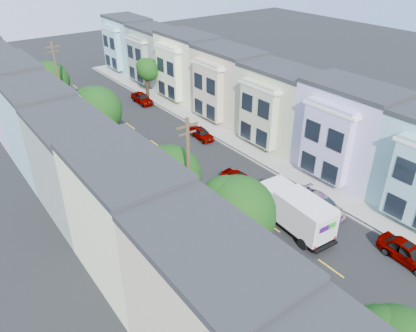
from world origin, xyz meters
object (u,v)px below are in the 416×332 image
parked_right_c (202,134)px  tree_b (236,214)px  tree_d (96,111)px  parked_left_d (140,173)px  parked_right_a (408,253)px  parked_right_b (322,204)px  utility_pole_near (189,185)px  parked_left_b (314,321)px  parked_left_c (206,230)px  utility_pole_far (60,87)px  fedex_truck (296,210)px  lead_sedan (241,181)px  tree_c (169,177)px  tree_far_r (148,70)px  tree_e (49,81)px  parked_right_d (142,98)px

parked_right_c → tree_b: bearing=-116.4°
tree_d → parked_right_c: 12.33m
parked_left_d → parked_right_a: size_ratio=1.18×
tree_d → parked_right_b: tree_d is taller
parked_right_a → utility_pole_near: bearing=140.3°
tree_b → parked_left_b: (1.40, -5.63, -4.90)m
parked_left_b → parked_left_c: 10.53m
utility_pole_far → fedex_truck: (7.52, -29.36, -3.42)m
lead_sedan → parked_left_c: lead_sedan is taller
tree_c → parked_left_d: size_ratio=1.31×
tree_d → parked_left_c: size_ratio=1.63×
tree_d → utility_pole_near: size_ratio=0.79×
parked_right_b → parked_right_c: bearing=95.7°
parked_right_a → tree_b: bearing=157.0°
parked_left_b → parked_right_a: bearing=1.8°
tree_far_r → utility_pole_near: bearing=-114.2°
lead_sedan → parked_left_c: 7.68m
tree_b → parked_left_c: tree_b is taller
tree_e → fedex_truck: 34.34m
tree_far_r → lead_sedan: (-5.10, -25.72, -3.24)m
utility_pole_near → utility_pole_far: bearing=90.0°
tree_d → parked_left_d: (1.40, -5.21, -4.81)m
parked_left_c → parked_right_c: parked_left_c is taller
utility_pole_far → parked_right_d: (11.20, 1.97, -4.44)m
parked_left_b → parked_right_b: 12.36m
utility_pole_near → utility_pole_far: 26.00m
tree_far_r → parked_left_b: (-11.79, -40.02, -3.20)m
tree_e → parked_right_d: tree_e is taller
tree_c → parked_right_b: (11.20, -5.66, -3.94)m
tree_far_r → utility_pole_near: size_ratio=0.55×
parked_right_a → parked_right_b: (0.00, 7.59, -0.09)m
parked_left_c → parked_right_b: 10.25m
utility_pole_near → lead_sedan: (8.09, 3.70, -4.46)m
tree_b → parked_left_c: 7.11m
lead_sedan → parked_left_b: 15.79m
fedex_truck → parked_left_d: size_ratio=1.22×
parked_right_a → fedex_truck: bearing=120.7°
parked_left_c → parked_left_d: 10.46m
lead_sedan → parked_right_d: 24.47m
fedex_truck → lead_sedan: bearing=89.5°
utility_pole_near → parked_left_c: 4.69m
utility_pole_near → parked_right_d: size_ratio=2.26×
tree_c → parked_right_a: size_ratio=1.54×
parked_right_a → tree_c: bearing=134.1°
parked_right_b → tree_b: bearing=-164.7°
fedex_truck → parked_right_c: (3.68, 17.44, -1.11)m
fedex_truck → parked_left_d: 15.08m
tree_d → parked_left_b: tree_d is taller
tree_c → parked_right_d: tree_c is taller
utility_pole_near → parked_right_b: (11.20, -3.06, -4.51)m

